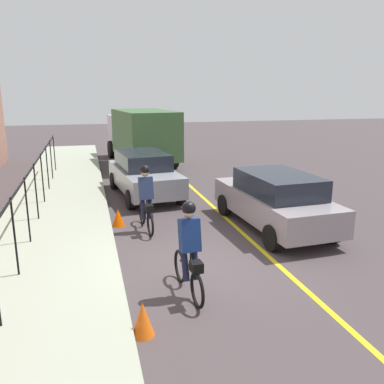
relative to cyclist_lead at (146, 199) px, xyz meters
The scene contains 11 objects.
ground_plane 2.73m from the cyclist_lead, 160.30° to the right, with size 80.00×80.00×0.00m, color #443A3D.
lane_line_centre 3.58m from the cyclist_lead, 134.51° to the right, with size 36.00×0.12×0.01m, color yellow.
sidewalk 3.60m from the cyclist_lead, 133.80° to the left, with size 40.00×3.20×0.15m, color #9CA590.
iron_fence 3.29m from the cyclist_lead, 115.96° to the left, with size 20.77×0.04×1.60m.
cyclist_lead is the anchor object (origin of this frame).
cyclist_follow 3.79m from the cyclist_lead, behind, with size 1.71×0.38×1.83m.
patrol_sedan 3.53m from the cyclist_lead, 100.88° to the right, with size 4.50×2.13×1.58m.
parked_sedan_rear 3.87m from the cyclist_lead, ahead, with size 4.57×2.31×1.58m.
box_truck_background 10.64m from the cyclist_lead, ahead, with size 6.94×3.19×2.78m.
traffic_cone_near 4.94m from the cyclist_lead, behind, with size 0.36×0.36×0.57m, color #EA5D12.
traffic_cone_far 1.15m from the cyclist_lead, 49.90° to the left, with size 0.36×0.36×0.50m, color #F15001.
Camera 1 is at (-8.04, 2.31, 3.74)m, focal length 37.82 mm.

